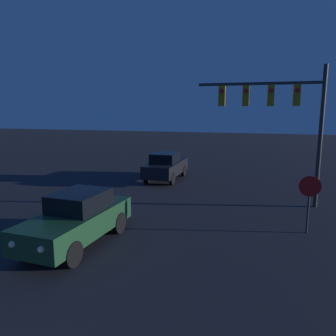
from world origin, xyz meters
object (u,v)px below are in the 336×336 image
(car_near, at_px, (77,219))
(stop_sign, at_px, (309,194))
(car_far, at_px, (166,166))
(traffic_signal_mast, at_px, (280,109))

(car_near, distance_m, stop_sign, 7.73)
(car_far, bearing_deg, traffic_signal_mast, -29.21)
(car_near, distance_m, car_far, 10.07)
(car_near, xyz_separation_m, car_far, (-0.09, 10.07, 0.00))
(car_far, xyz_separation_m, traffic_signal_mast, (6.21, -3.61, 3.41))
(car_near, distance_m, traffic_signal_mast, 9.53)
(car_near, height_order, stop_sign, stop_sign)
(stop_sign, bearing_deg, traffic_signal_mast, 105.80)
(car_near, bearing_deg, stop_sign, -153.21)
(car_far, distance_m, traffic_signal_mast, 7.95)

